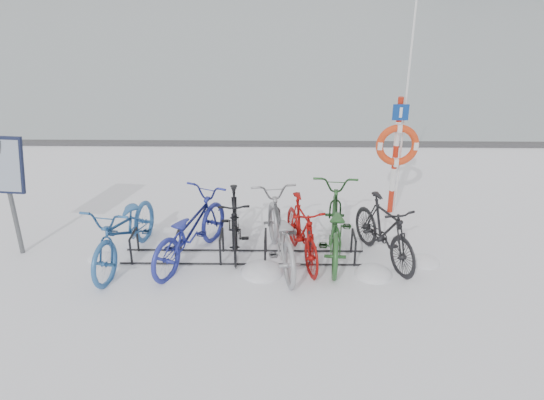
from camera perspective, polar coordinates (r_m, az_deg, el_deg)
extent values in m
plane|color=white|center=(8.84, -3.05, -6.26)|extent=(900.00, 900.00, 0.00)
cube|color=#3F3F42|center=(14.22, -1.57, 6.08)|extent=(400.00, 0.25, 0.10)
cylinder|color=black|center=(8.84, -14.95, -5.47)|extent=(0.04, 0.04, 0.44)
cylinder|color=black|center=(9.21, -14.27, -4.12)|extent=(0.04, 0.04, 0.44)
cylinder|color=black|center=(8.92, -14.75, -3.54)|extent=(0.04, 0.44, 0.04)
cylinder|color=black|center=(8.68, -10.34, -5.60)|extent=(0.04, 0.04, 0.44)
cylinder|color=black|center=(9.05, -9.85, -4.22)|extent=(0.04, 0.04, 0.44)
cylinder|color=black|center=(8.76, -10.19, -3.64)|extent=(0.04, 0.44, 0.04)
cylinder|color=black|center=(8.57, -5.59, -5.70)|extent=(0.04, 0.04, 0.44)
cylinder|color=black|center=(8.95, -5.30, -4.29)|extent=(0.04, 0.04, 0.44)
cylinder|color=black|center=(8.65, -5.50, -3.71)|extent=(0.04, 0.44, 0.04)
cylinder|color=black|center=(8.52, -0.75, -5.76)|extent=(0.04, 0.04, 0.44)
cylinder|color=black|center=(8.90, -0.67, -4.34)|extent=(0.04, 0.04, 0.44)
cylinder|color=black|center=(8.61, -0.72, -3.76)|extent=(0.04, 0.44, 0.04)
cylinder|color=black|center=(8.53, 4.12, -5.78)|extent=(0.04, 0.04, 0.44)
cylinder|color=black|center=(8.92, 3.97, -4.36)|extent=(0.04, 0.04, 0.44)
cylinder|color=black|center=(8.62, 4.08, -3.78)|extent=(0.04, 0.44, 0.04)
cylinder|color=black|center=(8.61, 8.93, -5.75)|extent=(0.04, 0.04, 0.44)
cylinder|color=black|center=(8.99, 8.57, -4.35)|extent=(0.04, 0.04, 0.44)
cylinder|color=black|center=(8.69, 8.84, -3.77)|extent=(0.04, 0.44, 0.04)
cylinder|color=black|center=(8.64, -3.14, -6.88)|extent=(4.00, 0.03, 0.03)
cylinder|color=black|center=(9.02, -2.97, -5.44)|extent=(4.00, 0.03, 0.03)
cylinder|color=#595B5E|center=(9.52, -26.26, 0.08)|extent=(0.08, 0.08, 1.97)
cube|color=black|center=(9.29, -27.01, 3.40)|extent=(0.70, 0.32, 0.89)
cube|color=#8C99AD|center=(9.26, -27.12, 3.31)|extent=(0.63, 0.24, 0.80)
cylinder|color=#B3210E|center=(10.58, 12.65, -0.09)|extent=(0.10, 0.10, 0.45)
cylinder|color=silver|center=(10.40, 12.87, 2.19)|extent=(0.10, 0.10, 0.45)
cylinder|color=#B3210E|center=(10.24, 13.11, 4.54)|extent=(0.10, 0.10, 0.45)
cylinder|color=silver|center=(10.10, 13.35, 6.96)|extent=(0.10, 0.10, 0.45)
cylinder|color=#B3210E|center=(9.98, 13.60, 9.45)|extent=(0.10, 0.10, 0.45)
torus|color=red|center=(10.08, 13.34, 5.75)|extent=(0.79, 0.13, 0.79)
cube|color=navy|center=(9.92, 13.67, 9.16)|extent=(0.29, 0.03, 0.29)
cylinder|color=silver|center=(10.05, 14.13, 9.61)|extent=(0.04, 0.04, 4.13)
imported|color=#2A5D9A|center=(8.83, -15.51, -2.93)|extent=(1.14, 2.31, 1.16)
imported|color=navy|center=(8.68, -8.86, -2.90)|extent=(1.54, 2.27, 1.13)
imported|color=black|center=(8.92, -4.05, -2.12)|extent=(0.64, 1.80, 1.06)
imported|color=gray|center=(8.49, 0.84, -3.16)|extent=(1.14, 2.28, 1.14)
imported|color=maroon|center=(8.59, 3.24, -3.12)|extent=(0.92, 1.86, 1.08)
imported|color=#255426|center=(8.79, 6.74, -2.29)|extent=(0.95, 2.27, 1.16)
imported|color=black|center=(8.76, 11.99, -3.01)|extent=(1.15, 1.87, 1.09)
ellipsoid|color=white|center=(8.55, 10.83, -7.84)|extent=(0.59, 0.59, 0.21)
ellipsoid|color=white|center=(9.26, -17.91, -6.01)|extent=(0.43, 0.43, 0.15)
ellipsoid|color=white|center=(9.25, 6.19, -4.89)|extent=(0.43, 0.43, 0.15)
ellipsoid|color=white|center=(8.46, -1.07, -7.74)|extent=(0.68, 0.68, 0.24)
ellipsoid|color=white|center=(9.06, 16.09, -6.44)|extent=(0.49, 0.49, 0.17)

